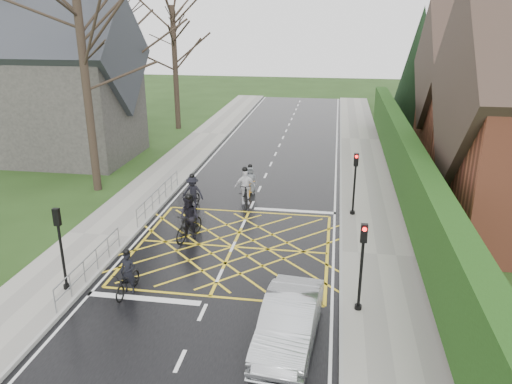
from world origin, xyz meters
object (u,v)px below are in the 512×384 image
(cyclist_back, at_px, (189,222))
(cyclist_mid, at_px, (193,196))
(cyclist_lead, at_px, (250,184))
(cyclist_front, at_px, (245,190))
(car, at_px, (289,322))
(cyclist_rear, at_px, (128,279))

(cyclist_back, xyz_separation_m, cyclist_mid, (-0.83, 3.44, -0.11))
(cyclist_lead, bearing_deg, cyclist_front, -98.73)
(cyclist_back, bearing_deg, cyclist_front, 85.86)
(cyclist_mid, xyz_separation_m, car, (5.86, -10.15, 0.05))
(cyclist_rear, relative_size, cyclist_mid, 0.90)
(cyclist_mid, xyz_separation_m, cyclist_front, (2.48, 1.13, 0.05))
(cyclist_mid, height_order, car, cyclist_mid)
(cyclist_rear, relative_size, cyclist_front, 0.86)
(cyclist_front, bearing_deg, cyclist_back, -127.75)
(cyclist_rear, bearing_deg, cyclist_mid, 93.60)
(cyclist_mid, distance_m, cyclist_front, 2.72)
(cyclist_rear, distance_m, cyclist_back, 4.83)
(cyclist_mid, height_order, cyclist_front, cyclist_front)
(car, bearing_deg, cyclist_mid, 124.57)
(cyclist_rear, height_order, cyclist_lead, cyclist_rear)
(car, bearing_deg, cyclist_rear, 166.07)
(cyclist_back, bearing_deg, cyclist_rear, -84.59)
(cyclist_rear, height_order, cyclist_front, cyclist_front)
(cyclist_lead, distance_m, car, 13.29)
(cyclist_mid, height_order, cyclist_lead, cyclist_mid)
(cyclist_rear, bearing_deg, cyclist_lead, 80.83)
(cyclist_front, xyz_separation_m, car, (3.38, -11.28, 0.00))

